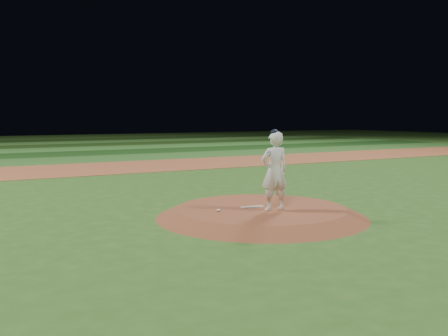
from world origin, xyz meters
The scene contains 12 objects.
ground centered at (0.00, 0.00, 0.00)m, with size 120.00×120.00×0.00m, color #2F5E1E.
infield_dirt_band centered at (0.00, 14.00, 0.01)m, with size 70.00×6.00×0.02m, color #9F5431.
outfield_stripe_0 centered at (0.00, 19.50, 0.01)m, with size 70.00×5.00×0.02m, color #2F6625.
outfield_stripe_1 centered at (0.00, 24.50, 0.01)m, with size 70.00×5.00×0.02m, color #174014.
outfield_stripe_2 centered at (0.00, 29.50, 0.01)m, with size 70.00×5.00×0.02m, color #377C2D.
outfield_stripe_3 centered at (0.00, 34.50, 0.01)m, with size 70.00×5.00×0.02m, color #1E4114.
outfield_stripe_4 centered at (0.00, 39.50, 0.01)m, with size 70.00×5.00×0.02m, color #3D7B2C.
outfield_stripe_5 centered at (0.00, 44.50, 0.01)m, with size 70.00×5.00×0.02m, color #1C3F14.
pitchers_mound centered at (0.00, 0.00, 0.12)m, with size 5.50×5.50×0.25m, color brown.
pitching_rubber centered at (-0.21, 0.10, 0.27)m, with size 0.61×0.15×0.03m, color beige.
rosin_bag centered at (-1.23, 0.07, 0.28)m, with size 0.11×0.11×0.06m, color silver.
pitcher_on_mound centered at (0.07, -0.48, 1.25)m, with size 0.77×0.55×2.04m.
Camera 1 is at (-7.07, -10.72, 2.63)m, focal length 40.00 mm.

